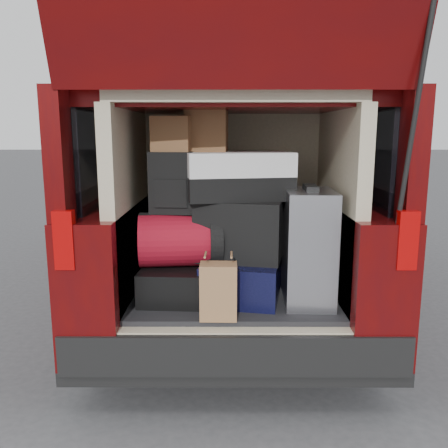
{
  "coord_description": "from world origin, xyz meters",
  "views": [
    {
      "loc": [
        -0.05,
        -2.65,
        1.55
      ],
      "look_at": [
        -0.06,
        0.2,
        1.0
      ],
      "focal_mm": 38.0,
      "sensor_mm": 36.0,
      "label": 1
    }
  ],
  "objects_px": {
    "red_duffel": "(181,240)",
    "twotone_duffel": "(239,176)",
    "kraft_bag": "(218,291)",
    "silver_roller": "(309,247)",
    "backpack": "(172,183)",
    "black_soft_case": "(239,230)",
    "navy_hardshell": "(243,277)",
    "black_hardshell": "(174,281)"
  },
  "relations": [
    {
      "from": "black_soft_case",
      "to": "twotone_duffel",
      "type": "distance_m",
      "value": 0.33
    },
    {
      "from": "black_hardshell",
      "to": "kraft_bag",
      "type": "relative_size",
      "value": 1.63
    },
    {
      "from": "kraft_bag",
      "to": "backpack",
      "type": "xyz_separation_m",
      "value": [
        -0.28,
        0.37,
        0.55
      ]
    },
    {
      "from": "twotone_duffel",
      "to": "black_soft_case",
      "type": "bearing_deg",
      "value": -96.91
    },
    {
      "from": "backpack",
      "to": "red_duffel",
      "type": "bearing_deg",
      "value": -27.22
    },
    {
      "from": "red_duffel",
      "to": "backpack",
      "type": "xyz_separation_m",
      "value": [
        -0.05,
        0.03,
        0.34
      ]
    },
    {
      "from": "red_duffel",
      "to": "twotone_duffel",
      "type": "xyz_separation_m",
      "value": [
        0.35,
        0.06,
        0.38
      ]
    },
    {
      "from": "navy_hardshell",
      "to": "red_duffel",
      "type": "height_order",
      "value": "red_duffel"
    },
    {
      "from": "silver_roller",
      "to": "black_hardshell",
      "type": "bearing_deg",
      "value": 177.22
    },
    {
      "from": "kraft_bag",
      "to": "silver_roller",
      "type": "bearing_deg",
      "value": 28.62
    },
    {
      "from": "black_soft_case",
      "to": "backpack",
      "type": "distance_m",
      "value": 0.49
    },
    {
      "from": "navy_hardshell",
      "to": "backpack",
      "type": "relative_size",
      "value": 1.49
    },
    {
      "from": "black_hardshell",
      "to": "black_soft_case",
      "type": "relative_size",
      "value": 1.0
    },
    {
      "from": "twotone_duffel",
      "to": "black_hardshell",
      "type": "bearing_deg",
      "value": 176.62
    },
    {
      "from": "black_hardshell",
      "to": "twotone_duffel",
      "type": "xyz_separation_m",
      "value": [
        0.4,
        0.05,
        0.64
      ]
    },
    {
      "from": "silver_roller",
      "to": "kraft_bag",
      "type": "height_order",
      "value": "silver_roller"
    },
    {
      "from": "red_duffel",
      "to": "kraft_bag",
      "type": "bearing_deg",
      "value": -61.74
    },
    {
      "from": "red_duffel",
      "to": "silver_roller",
      "type": "bearing_deg",
      "value": -10.9
    },
    {
      "from": "black_hardshell",
      "to": "backpack",
      "type": "relative_size",
      "value": 1.37
    },
    {
      "from": "backpack",
      "to": "black_soft_case",
      "type": "bearing_deg",
      "value": 0.67
    },
    {
      "from": "black_hardshell",
      "to": "black_soft_case",
      "type": "bearing_deg",
      "value": 3.06
    },
    {
      "from": "navy_hardshell",
      "to": "silver_roller",
      "type": "xyz_separation_m",
      "value": [
        0.39,
        -0.08,
        0.22
      ]
    },
    {
      "from": "navy_hardshell",
      "to": "red_duffel",
      "type": "bearing_deg",
      "value": -167.27
    },
    {
      "from": "black_soft_case",
      "to": "backpack",
      "type": "height_order",
      "value": "backpack"
    },
    {
      "from": "red_duffel",
      "to": "black_soft_case",
      "type": "height_order",
      "value": "black_soft_case"
    },
    {
      "from": "black_hardshell",
      "to": "backpack",
      "type": "distance_m",
      "value": 0.61
    },
    {
      "from": "navy_hardshell",
      "to": "silver_roller",
      "type": "relative_size",
      "value": 0.81
    },
    {
      "from": "black_soft_case",
      "to": "backpack",
      "type": "bearing_deg",
      "value": -171.75
    },
    {
      "from": "black_soft_case",
      "to": "twotone_duffel",
      "type": "relative_size",
      "value": 0.8
    },
    {
      "from": "kraft_bag",
      "to": "black_soft_case",
      "type": "relative_size",
      "value": 0.61
    },
    {
      "from": "black_hardshell",
      "to": "twotone_duffel",
      "type": "distance_m",
      "value": 0.76
    },
    {
      "from": "silver_roller",
      "to": "red_duffel",
      "type": "distance_m",
      "value": 0.77
    },
    {
      "from": "black_hardshell",
      "to": "red_duffel",
      "type": "bearing_deg",
      "value": -8.71
    },
    {
      "from": "red_duffel",
      "to": "backpack",
      "type": "height_order",
      "value": "backpack"
    },
    {
      "from": "kraft_bag",
      "to": "black_soft_case",
      "type": "xyz_separation_m",
      "value": [
        0.12,
        0.35,
        0.27
      ]
    },
    {
      "from": "navy_hardshell",
      "to": "black_soft_case",
      "type": "xyz_separation_m",
      "value": [
        -0.02,
        -0.01,
        0.3
      ]
    },
    {
      "from": "kraft_bag",
      "to": "black_soft_case",
      "type": "bearing_deg",
      "value": 72.0
    },
    {
      "from": "kraft_bag",
      "to": "twotone_duffel",
      "type": "height_order",
      "value": "twotone_duffel"
    },
    {
      "from": "red_duffel",
      "to": "black_soft_case",
      "type": "relative_size",
      "value": 0.97
    },
    {
      "from": "black_hardshell",
      "to": "red_duffel",
      "type": "height_order",
      "value": "red_duffel"
    },
    {
      "from": "black_soft_case",
      "to": "kraft_bag",
      "type": "bearing_deg",
      "value": -97.53
    },
    {
      "from": "backpack",
      "to": "twotone_duffel",
      "type": "height_order",
      "value": "backpack"
    }
  ]
}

